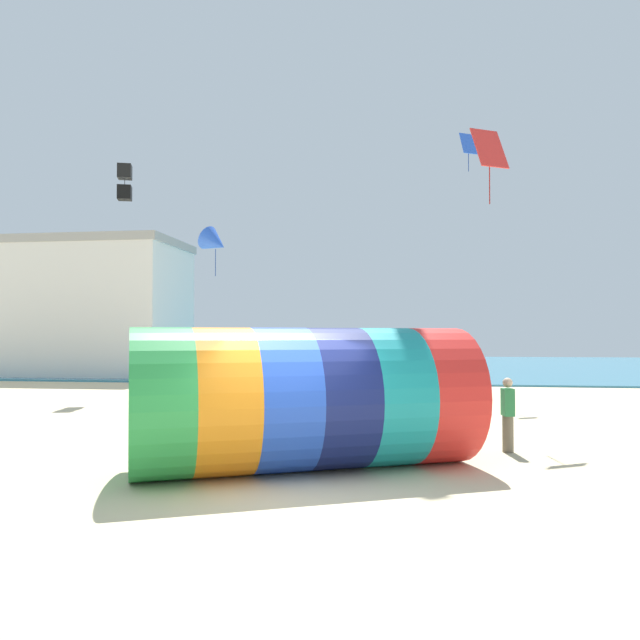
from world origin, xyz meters
TOP-DOWN VIEW (x-y plane):
  - ground_plane at (0.00, 0.00)m, footprint 120.00×120.00m
  - sea at (0.00, 41.78)m, footprint 120.00×40.00m
  - giant_inflatable_tube at (-0.04, 1.72)m, footprint 7.00×5.17m
  - kite_handler at (4.06, 4.09)m, footprint 0.26×0.38m
  - kite_blue_delta at (-6.62, 16.71)m, footprint 1.79×1.58m
  - kite_red_diamond at (4.18, 7.83)m, footprint 1.08×0.95m
  - kite_black_box at (-10.59, 15.99)m, footprint 0.74×0.74m
  - kite_blue_diamond at (4.46, 16.88)m, footprint 0.78×0.65m
  - bystander_near_water at (0.72, 11.58)m, footprint 0.40×0.29m
  - promenade_building at (-19.00, 26.49)m, footprint 13.69×6.97m

SIDE VIEW (x-z plane):
  - ground_plane at x=0.00m, z-range 0.00..0.00m
  - sea at x=0.00m, z-range 0.00..0.10m
  - kite_handler at x=4.06m, z-range 0.01..1.64m
  - bystander_near_water at x=0.72m, z-range 0.02..1.74m
  - giant_inflatable_tube at x=-0.04m, z-range 0.00..2.71m
  - promenade_building at x=-19.00m, z-range 0.01..8.45m
  - kite_blue_delta at x=-6.62m, z-range 5.57..7.82m
  - kite_red_diamond at x=4.18m, z-range 6.71..8.90m
  - kite_black_box at x=-10.59m, z-range 8.52..10.21m
  - kite_blue_diamond at x=4.46m, z-range 9.86..11.52m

